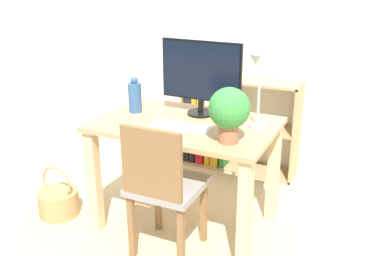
{
  "coord_description": "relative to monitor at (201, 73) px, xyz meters",
  "views": [
    {
      "loc": [
        1.13,
        -2.37,
        1.68
      ],
      "look_at": [
        0.0,
        0.1,
        0.65
      ],
      "focal_mm": 42.0,
      "sensor_mm": 36.0,
      "label": 1
    }
  ],
  "objects": [
    {
      "name": "ground_plane",
      "position": [
        -0.02,
        -0.18,
        -1.0
      ],
      "size": [
        10.0,
        10.0,
        0.0
      ],
      "primitive_type": "plane",
      "color": "#CCB284"
    },
    {
      "name": "wall_back",
      "position": [
        -0.02,
        0.96,
        0.3
      ],
      "size": [
        8.0,
        0.05,
        2.6
      ],
      "color": "silver",
      "rests_on": "ground_plane"
    },
    {
      "name": "desk",
      "position": [
        -0.02,
        -0.18,
        -0.42
      ],
      "size": [
        1.12,
        0.72,
        0.73
      ],
      "color": "tan",
      "rests_on": "ground_plane"
    },
    {
      "name": "monitor",
      "position": [
        0.0,
        0.0,
        0.0
      ],
      "size": [
        0.54,
        0.18,
        0.48
      ],
      "color": "black",
      "rests_on": "desk"
    },
    {
      "name": "keyboard",
      "position": [
        -0.01,
        -0.28,
        -0.26
      ],
      "size": [
        0.37,
        0.13,
        0.02
      ],
      "color": "silver",
      "rests_on": "desk"
    },
    {
      "name": "vase",
      "position": [
        -0.42,
        -0.14,
        -0.17
      ],
      "size": [
        0.09,
        0.09,
        0.24
      ],
      "color": "#33598C",
      "rests_on": "desk"
    },
    {
      "name": "desk_lamp",
      "position": [
        0.41,
        -0.15,
        0.01
      ],
      "size": [
        0.1,
        0.19,
        0.47
      ],
      "color": "#B7B7BC",
      "rests_on": "desk"
    },
    {
      "name": "potted_plant",
      "position": [
        0.33,
        -0.38,
        -0.09
      ],
      "size": [
        0.23,
        0.23,
        0.31
      ],
      "color": "#9E6647",
      "rests_on": "desk"
    },
    {
      "name": "chair",
      "position": [
        0.0,
        -0.54,
        -0.53
      ],
      "size": [
        0.4,
        0.4,
        0.85
      ],
      "rotation": [
        0.0,
        0.0,
        -0.1
      ],
      "color": "gray",
      "rests_on": "ground_plane"
    },
    {
      "name": "bookshelf",
      "position": [
        -0.17,
        0.79,
        -0.64
      ],
      "size": [
        0.97,
        0.28,
        0.78
      ],
      "color": "tan",
      "rests_on": "ground_plane"
    },
    {
      "name": "basket",
      "position": [
        -0.88,
        -0.45,
        -0.9
      ],
      "size": [
        0.28,
        0.28,
        0.36
      ],
      "color": "tan",
      "rests_on": "ground_plane"
    }
  ]
}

